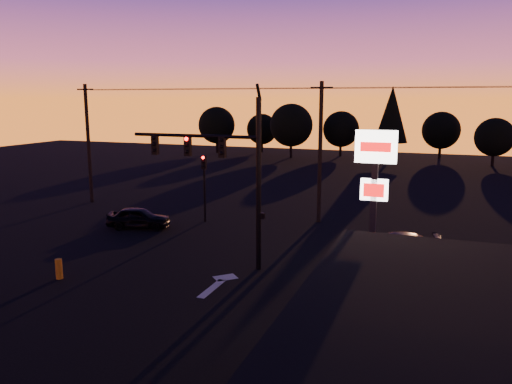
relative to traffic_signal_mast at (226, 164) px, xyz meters
The scene contains 18 objects.
ground 6.35m from the traffic_signal_mast, 88.59° to the right, with size 120.00×120.00×0.00m, color black.
lane_arrow 5.48m from the traffic_signal_mast, 75.57° to the right, with size 1.20×3.10×0.01m.
traffic_signal_mast is the anchor object (origin of this frame).
secondary_signal 9.19m from the traffic_signal_mast, 123.19° to the left, with size 0.30×0.31×4.35m.
pylon_sign 7.52m from the traffic_signal_mast, 19.36° to the right, with size 1.50×0.28×6.80m.
utility_pole_0 18.79m from the traffic_signal_mast, 147.82° to the left, with size 1.40×0.26×9.00m.
utility_pole_1 10.23m from the traffic_signal_mast, 78.16° to the left, with size 1.40×0.26×9.00m.
power_wires 10.85m from the traffic_signal_mast, 78.16° to the left, with size 36.00×1.22×0.07m.
bollard 8.86m from the traffic_signal_mast, 145.70° to the right, with size 0.30×0.30×0.91m, color orange.
tree_0 50.96m from the traffic_signal_mast, 115.46° to the left, with size 5.36×5.36×6.74m.
tree_1 51.54m from the traffic_signal_mast, 107.98° to the left, with size 4.54×4.54×5.71m.
tree_2 45.11m from the traffic_signal_mast, 102.68° to the left, with size 5.77×5.78×7.26m.
tree_3 48.18m from the traffic_signal_mast, 94.65° to the left, with size 4.95×4.95×6.22m.
tree_4 45.12m from the traffic_signal_mast, 86.06° to the left, with size 4.18×4.18×9.50m.
tree_5 50.84m from the traffic_signal_mast, 79.69° to the left, with size 4.95×4.95×6.22m.
tree_6 46.55m from the traffic_signal_mast, 71.06° to the left, with size 4.54×4.54×5.71m.
car_left 10.14m from the traffic_signal_mast, 150.45° to the left, with size 1.55×3.85×1.31m, color black.
car_right 9.53m from the traffic_signal_mast, 28.88° to the left, with size 1.75×4.32×1.25m, color black.
Camera 1 is at (9.26, -17.10, 7.94)m, focal length 35.00 mm.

